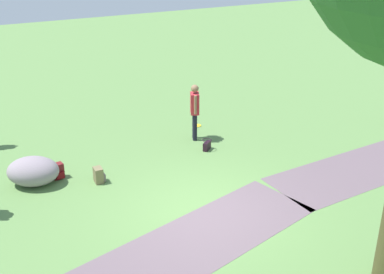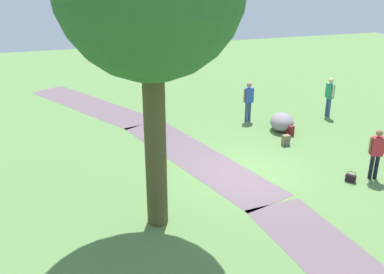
{
  "view_description": "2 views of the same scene",
  "coord_description": "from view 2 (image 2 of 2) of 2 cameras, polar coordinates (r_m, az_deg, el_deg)",
  "views": [
    {
      "loc": [
        4.43,
        8.63,
        6.15
      ],
      "look_at": [
        -0.07,
        -0.84,
        1.49
      ],
      "focal_mm": 46.97,
      "sensor_mm": 36.0,
      "label": 1
    },
    {
      "loc": [
        -12.01,
        5.69,
        6.65
      ],
      "look_at": [
        1.65,
        1.46,
        0.84
      ],
      "focal_mm": 41.32,
      "sensor_mm": 36.0,
      "label": 2
    }
  ],
  "objects": [
    {
      "name": "passerby_on_path",
      "position": [
        19.32,
        7.31,
        4.95
      ],
      "size": [
        0.29,
        0.52,
        1.73
      ],
      "color": "#354D71",
      "rests_on": "ground"
    },
    {
      "name": "spare_backpack_on_lawn",
      "position": [
        17.23,
        12.04,
        -0.42
      ],
      "size": [
        0.26,
        0.28,
        0.4
      ],
      "color": "olive",
      "rests_on": "ground"
    },
    {
      "name": "footpath_segment_far",
      "position": [
        22.19,
        -13.12,
        4.08
      ],
      "size": [
        7.87,
        5.54,
        0.01
      ],
      "color": "#63515A",
      "rests_on": "ground"
    },
    {
      "name": "lawn_boulder",
      "position": [
        18.65,
        11.53,
        1.92
      ],
      "size": [
        1.57,
        1.43,
        0.71
      ],
      "color": "gray",
      "rests_on": "ground"
    },
    {
      "name": "ground_plane",
      "position": [
        14.86,
        7.29,
        -4.68
      ],
      "size": [
        48.0,
        48.0,
        0.0
      ],
      "primitive_type": "plane",
      "color": "#5A8145"
    },
    {
      "name": "handbag_on_grass",
      "position": [
        15.04,
        19.81,
        -4.97
      ],
      "size": [
        0.38,
        0.38,
        0.31
      ],
      "color": "black",
      "rests_on": "ground"
    },
    {
      "name": "woman_with_handbag",
      "position": [
        15.18,
        22.73,
        -1.62
      ],
      "size": [
        0.35,
        0.49,
        1.7
      ],
      "color": "black",
      "rests_on": "ground"
    },
    {
      "name": "backpack_by_boulder",
      "position": [
        18.25,
        12.53,
        0.82
      ],
      "size": [
        0.31,
        0.3,
        0.4
      ],
      "color": "maroon",
      "rests_on": "ground"
    },
    {
      "name": "man_near_boulder",
      "position": [
        20.67,
        17.34,
        5.3
      ],
      "size": [
        0.52,
        0.24,
        1.76
      ],
      "color": "#314B77",
      "rests_on": "ground"
    },
    {
      "name": "footpath_segment_mid",
      "position": [
        15.95,
        0.4,
        -2.53
      ],
      "size": [
        8.19,
        4.03,
        0.01
      ],
      "color": "#63515A",
      "rests_on": "ground"
    }
  ]
}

